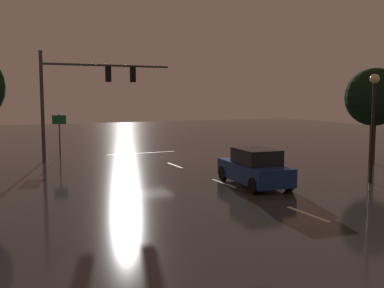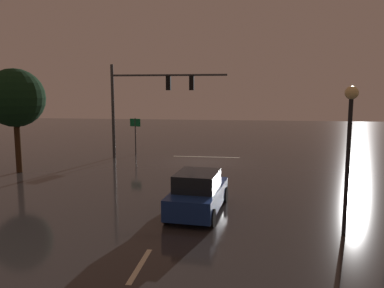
{
  "view_description": "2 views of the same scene",
  "coord_description": "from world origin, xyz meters",
  "px_view_note": "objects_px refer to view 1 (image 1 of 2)",
  "views": [
    {
      "loc": [
        9.86,
        27.89,
        4.04
      ],
      "look_at": [
        -0.75,
        4.83,
        1.31
      ],
      "focal_mm": 41.47,
      "sensor_mm": 36.0,
      "label": 1
    },
    {
      "loc": [
        -2.87,
        25.81,
        4.87
      ],
      "look_at": [
        0.31,
        3.24,
        1.72
      ],
      "focal_mm": 35.39,
      "sensor_mm": 36.0,
      "label": 2
    }
  ],
  "objects_px": {
    "car_approaching": "(255,168)",
    "street_lamp_left_kerb": "(373,107)",
    "tree_left_far": "(374,97)",
    "traffic_signal_assembly": "(86,86)",
    "route_sign": "(59,126)"
  },
  "relations": [
    {
      "from": "tree_left_far",
      "to": "car_approaching",
      "type": "bearing_deg",
      "value": 15.0
    },
    {
      "from": "car_approaching",
      "to": "street_lamp_left_kerb",
      "type": "height_order",
      "value": "street_lamp_left_kerb"
    },
    {
      "from": "car_approaching",
      "to": "tree_left_far",
      "type": "height_order",
      "value": "tree_left_far"
    },
    {
      "from": "traffic_signal_assembly",
      "to": "route_sign",
      "type": "relative_size",
      "value": 2.97
    },
    {
      "from": "traffic_signal_assembly",
      "to": "car_approaching",
      "type": "height_order",
      "value": "traffic_signal_assembly"
    },
    {
      "from": "traffic_signal_assembly",
      "to": "street_lamp_left_kerb",
      "type": "bearing_deg",
      "value": 126.94
    },
    {
      "from": "street_lamp_left_kerb",
      "to": "route_sign",
      "type": "xyz_separation_m",
      "value": [
        11.87,
        -15.37,
        -1.49
      ]
    },
    {
      "from": "street_lamp_left_kerb",
      "to": "route_sign",
      "type": "distance_m",
      "value": 19.48
    },
    {
      "from": "street_lamp_left_kerb",
      "to": "car_approaching",
      "type": "bearing_deg",
      "value": -18.77
    },
    {
      "from": "car_approaching",
      "to": "street_lamp_left_kerb",
      "type": "distance_m",
      "value": 6.19
    },
    {
      "from": "street_lamp_left_kerb",
      "to": "tree_left_far",
      "type": "height_order",
      "value": "tree_left_far"
    },
    {
      "from": "traffic_signal_assembly",
      "to": "street_lamp_left_kerb",
      "type": "height_order",
      "value": "traffic_signal_assembly"
    },
    {
      "from": "route_sign",
      "to": "traffic_signal_assembly",
      "type": "bearing_deg",
      "value": 133.76
    },
    {
      "from": "car_approaching",
      "to": "route_sign",
      "type": "xyz_separation_m",
      "value": [
        6.62,
        -13.58,
        1.26
      ]
    },
    {
      "from": "traffic_signal_assembly",
      "to": "car_approaching",
      "type": "bearing_deg",
      "value": 113.11
    }
  ]
}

